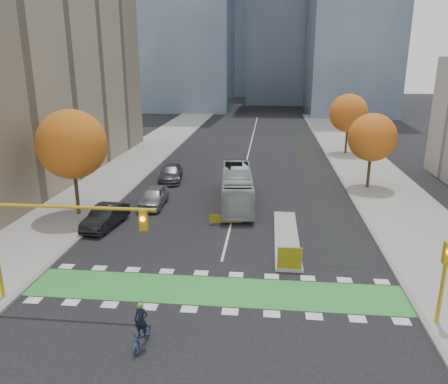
% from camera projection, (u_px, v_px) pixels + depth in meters
% --- Properties ---
extents(ground, '(300.00, 300.00, 0.00)m').
position_uv_depth(ground, '(211.00, 306.00, 21.51)').
color(ground, black).
rests_on(ground, ground).
extents(sidewalk_west, '(7.00, 120.00, 0.15)m').
position_uv_depth(sidewalk_west, '(99.00, 186.00, 41.87)').
color(sidewalk_west, gray).
rests_on(sidewalk_west, ground).
extents(sidewalk_east, '(7.00, 120.00, 0.15)m').
position_uv_depth(sidewalk_east, '(389.00, 194.00, 39.20)').
color(sidewalk_east, gray).
rests_on(sidewalk_east, ground).
extents(curb_west, '(0.30, 120.00, 0.16)m').
position_uv_depth(curb_west, '(134.00, 187.00, 41.53)').
color(curb_west, gray).
rests_on(curb_west, ground).
extents(curb_east, '(0.30, 120.00, 0.16)m').
position_uv_depth(curb_east, '(349.00, 193.00, 39.54)').
color(curb_east, gray).
rests_on(curb_east, ground).
extents(bike_crossing, '(20.00, 3.00, 0.01)m').
position_uv_depth(bike_crossing, '(214.00, 291.00, 22.94)').
color(bike_crossing, green).
rests_on(bike_crossing, ground).
extents(centre_line, '(0.15, 70.00, 0.01)m').
position_uv_depth(centre_line, '(249.00, 149.00, 59.60)').
color(centre_line, silver).
rests_on(centre_line, ground).
extents(bike_lane_paint, '(2.50, 50.00, 0.01)m').
position_uv_depth(bike_lane_paint, '(311.00, 168.00, 49.33)').
color(bike_lane_paint, black).
rests_on(bike_lane_paint, ground).
extents(median_island, '(1.60, 10.00, 0.16)m').
position_uv_depth(median_island, '(286.00, 237.00, 29.66)').
color(median_island, gray).
rests_on(median_island, ground).
extents(hazard_board, '(1.40, 0.12, 1.30)m').
position_uv_depth(hazard_board, '(290.00, 258.00, 24.88)').
color(hazard_board, yellow).
rests_on(hazard_board, median_island).
extents(tree_west, '(5.20, 5.20, 8.22)m').
position_uv_depth(tree_west, '(72.00, 144.00, 32.51)').
color(tree_west, '#332114').
rests_on(tree_west, ground).
extents(tree_east_near, '(4.40, 4.40, 7.08)m').
position_uv_depth(tree_east_near, '(372.00, 137.00, 39.86)').
color(tree_east_near, '#332114').
rests_on(tree_east_near, ground).
extents(tree_east_far, '(4.80, 4.80, 7.65)m').
position_uv_depth(tree_east_far, '(349.00, 113.00, 54.94)').
color(tree_east_far, '#332114').
rests_on(tree_east_far, ground).
extents(traffic_signal_west, '(8.53, 0.56, 5.20)m').
position_uv_depth(traffic_signal_west, '(43.00, 227.00, 20.65)').
color(traffic_signal_west, '#BF9914').
rests_on(traffic_signal_west, ground).
extents(traffic_signal_east, '(0.35, 0.43, 4.10)m').
position_uv_depth(traffic_signal_east, '(445.00, 271.00, 19.20)').
color(traffic_signal_east, '#BF9914').
rests_on(traffic_signal_east, ground).
extents(cyclist, '(0.82, 1.88, 2.10)m').
position_uv_depth(cyclist, '(142.00, 332.00, 18.28)').
color(cyclist, navy).
rests_on(cyclist, ground).
extents(bus, '(3.36, 10.62, 2.91)m').
position_uv_depth(bus, '(237.00, 187.00, 36.49)').
color(bus, '#A3A8AA').
rests_on(bus, ground).
extents(parked_car_a, '(1.99, 4.72, 1.60)m').
position_uv_depth(parked_car_a, '(153.00, 197.00, 36.09)').
color(parked_car_a, '#97979C').
rests_on(parked_car_a, ground).
extents(parked_car_b, '(2.27, 4.96, 1.58)m').
position_uv_depth(parked_car_b, '(105.00, 217.00, 31.55)').
color(parked_car_b, black).
rests_on(parked_car_b, ground).
extents(parked_car_c, '(2.81, 5.56, 1.55)m').
position_uv_depth(parked_car_c, '(171.00, 173.00, 43.78)').
color(parked_car_c, '#47474C').
rests_on(parked_car_c, ground).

